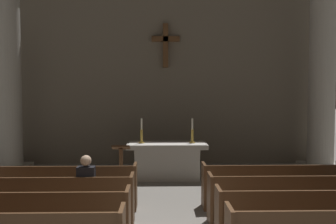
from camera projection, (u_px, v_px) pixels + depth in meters
pew_left_row_2 at (35, 219)px, 6.13m from camera, size 3.00×0.50×0.95m
pew_left_row_3 at (52, 201)px, 7.11m from camera, size 3.00×0.50×0.95m
pew_left_row_4 at (65, 187)px, 8.08m from camera, size 3.00×0.50×0.95m
pew_right_row_2 at (309, 216)px, 6.24m from camera, size 3.00×0.50×0.95m
pew_right_row_3 at (289, 199)px, 7.21m from camera, size 3.00×0.50×0.95m
pew_right_row_4 at (273, 186)px, 8.19m from camera, size 3.00×0.50×0.95m
column_left_third at (7, 74)px, 11.51m from camera, size 1.19×1.19×6.03m
column_right_third at (322, 75)px, 11.74m from camera, size 1.19×1.19×6.03m
altar at (167, 160)px, 10.75m from camera, size 2.20×0.90×1.01m
candlestick_left at (142, 135)px, 10.69m from camera, size 0.16×0.16×0.68m
candlestick_right at (192, 135)px, 10.72m from camera, size 0.16×0.16×0.68m
apse_with_cross at (165, 57)px, 12.90m from camera, size 10.70×0.42×7.09m
lectern at (121, 169)px, 9.52m from camera, size 0.44×0.36×1.15m
lone_worshipper at (87, 188)px, 7.15m from camera, size 0.32×0.43×1.32m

